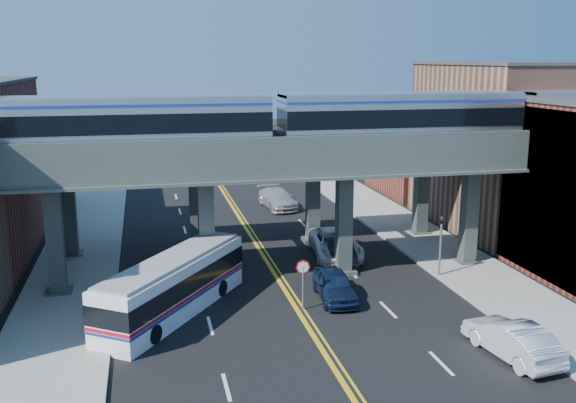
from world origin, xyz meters
name	(u,v)px	position (x,y,z in m)	size (l,w,h in m)	color
ground	(312,334)	(0.00, 0.00, 0.00)	(120.00, 120.00, 0.00)	black
sidewalk_west	(73,280)	(-11.50, 10.00, 0.08)	(5.00, 70.00, 0.16)	gray
sidewalk_east	(444,254)	(11.50, 10.00, 0.08)	(5.00, 70.00, 0.16)	gray
building_west_c	(3,164)	(-18.50, 29.00, 4.00)	(8.00, 10.00, 8.00)	#8E5B49
building_east_b	(499,147)	(18.50, 16.00, 6.00)	(8.00, 14.00, 12.00)	#8E5B49
building_east_c	(424,145)	(18.50, 29.00, 4.50)	(8.00, 10.00, 9.00)	brown
mural_panel	(548,201)	(14.55, 4.00, 4.75)	(0.10, 9.50, 9.50)	teal
elevated_viaduct_near	(276,168)	(0.00, 8.00, 6.47)	(52.00, 3.60, 7.40)	#404A46
elevated_viaduct_far	(255,151)	(0.00, 15.00, 6.47)	(52.00, 3.60, 7.40)	#404A46
transit_train	(401,117)	(7.33, 8.00, 9.12)	(43.67, 2.73, 3.18)	black
stop_sign	(303,277)	(0.30, 3.00, 1.76)	(0.76, 0.09, 2.63)	slate
traffic_signal	(441,239)	(9.20, 6.00, 2.30)	(0.15, 0.18, 4.10)	slate
transit_bus	(174,286)	(-6.06, 3.99, 1.40)	(8.00, 10.04, 2.73)	white
car_lane_a	(335,285)	(2.29, 4.03, 0.77)	(1.81, 4.50, 1.53)	#101D3B
car_lane_b	(339,250)	(4.42, 10.19, 0.77)	(1.63, 4.67, 1.54)	#2A292C
car_lane_c	(335,244)	(4.49, 11.21, 0.85)	(2.83, 6.14, 1.71)	white
car_lane_d	(277,199)	(3.70, 25.54, 0.81)	(2.27, 5.59, 1.62)	#9FA0A4
car_parked_curb	(512,339)	(7.67, -4.07, 0.80)	(1.70, 4.87, 1.60)	silver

